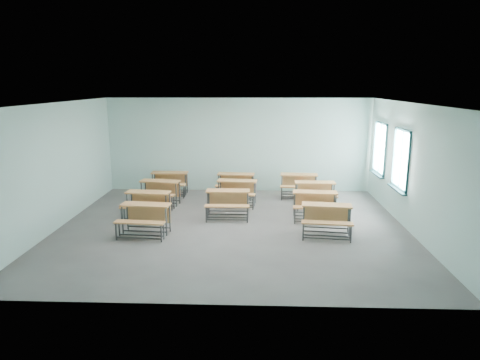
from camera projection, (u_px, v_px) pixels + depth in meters
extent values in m
cube|color=slate|center=(232.00, 228.00, 11.15)|extent=(9.00, 8.00, 0.02)
cube|color=white|center=(232.00, 103.00, 10.44)|extent=(9.00, 8.00, 0.02)
cube|color=silver|center=(239.00, 145.00, 14.70)|extent=(9.00, 0.02, 3.20)
cube|color=silver|center=(218.00, 215.00, 6.89)|extent=(9.00, 0.02, 3.20)
cube|color=silver|center=(57.00, 166.00, 10.96)|extent=(0.02, 8.00, 3.20)
cube|color=silver|center=(413.00, 169.00, 10.62)|extent=(0.02, 8.00, 3.20)
cube|color=#183E43|center=(378.00, 172.00, 13.50)|extent=(0.06, 1.20, 0.06)
cube|color=#183E43|center=(382.00, 123.00, 13.16)|extent=(0.06, 1.20, 0.06)
cube|color=#183E43|center=(385.00, 151.00, 12.78)|extent=(0.06, 0.06, 1.60)
cube|color=#183E43|center=(375.00, 145.00, 13.89)|extent=(0.06, 0.06, 1.60)
cube|color=#183E43|center=(380.00, 148.00, 13.33)|extent=(0.04, 0.04, 1.48)
cube|color=#183E43|center=(380.00, 148.00, 13.33)|extent=(0.04, 1.08, 0.04)
cube|color=#183E43|center=(377.00, 174.00, 13.52)|extent=(0.14, 1.28, 0.04)
cube|color=white|center=(381.00, 148.00, 13.33)|extent=(0.01, 1.08, 1.48)
cube|color=#183E43|center=(398.00, 187.00, 11.55)|extent=(0.06, 1.20, 0.06)
cube|color=#183E43|center=(403.00, 130.00, 11.21)|extent=(0.06, 1.20, 0.06)
cube|color=#183E43|center=(408.00, 163.00, 10.83)|extent=(0.06, 0.06, 1.60)
cube|color=#183E43|center=(394.00, 156.00, 11.94)|extent=(0.06, 0.06, 1.60)
cube|color=#183E43|center=(401.00, 159.00, 11.38)|extent=(0.04, 0.04, 1.48)
cube|color=#183E43|center=(401.00, 159.00, 11.38)|extent=(0.04, 1.08, 0.04)
cube|color=#183E43|center=(397.00, 189.00, 11.57)|extent=(0.14, 1.28, 0.04)
cube|color=white|center=(402.00, 159.00, 11.38)|extent=(0.01, 1.08, 1.48)
cube|color=#CF894A|center=(146.00, 205.00, 10.58)|extent=(1.24, 0.50, 0.04)
cube|color=#CF894A|center=(149.00, 214.00, 10.82)|extent=(1.15, 0.12, 0.42)
cylinder|color=#3E4144|center=(123.00, 220.00, 10.57)|extent=(0.04, 0.04, 0.72)
cylinder|color=#3E4144|center=(166.00, 222.00, 10.44)|extent=(0.04, 0.04, 0.72)
cylinder|color=#3E4144|center=(127.00, 216.00, 10.88)|extent=(0.04, 0.04, 0.72)
cylinder|color=#3E4144|center=(170.00, 218.00, 10.75)|extent=(0.04, 0.04, 0.72)
cube|color=#3E4144|center=(145.00, 231.00, 10.56)|extent=(1.11, 0.12, 0.03)
cube|color=#3E4144|center=(149.00, 227.00, 10.87)|extent=(1.11, 0.12, 0.03)
cube|color=#CF894A|center=(139.00, 222.00, 10.17)|extent=(1.23, 0.35, 0.04)
cylinder|color=#3E4144|center=(116.00, 232.00, 10.20)|extent=(0.04, 0.04, 0.42)
cylinder|color=#3E4144|center=(161.00, 234.00, 10.06)|extent=(0.04, 0.04, 0.42)
cylinder|color=#3E4144|center=(119.00, 229.00, 10.38)|extent=(0.04, 0.04, 0.42)
cylinder|color=#3E4144|center=(164.00, 231.00, 10.25)|extent=(0.04, 0.04, 0.42)
cube|color=#3E4144|center=(139.00, 238.00, 10.16)|extent=(1.11, 0.12, 0.03)
cube|color=#3E4144|center=(142.00, 235.00, 10.34)|extent=(1.11, 0.12, 0.03)
cube|color=#CF894A|center=(327.00, 205.00, 10.53)|extent=(1.25, 0.53, 0.04)
cube|color=#CF894A|center=(326.00, 215.00, 10.78)|extent=(1.15, 0.15, 0.42)
cylinder|color=#3E4144|center=(304.00, 221.00, 10.54)|extent=(0.04, 0.04, 0.72)
cylinder|color=#3E4144|center=(350.00, 223.00, 10.38)|extent=(0.04, 0.04, 0.72)
cylinder|color=#3E4144|center=(304.00, 217.00, 10.85)|extent=(0.04, 0.04, 0.72)
cylinder|color=#3E4144|center=(348.00, 219.00, 10.69)|extent=(0.04, 0.04, 0.72)
cube|color=#3E4144|center=(326.00, 232.00, 10.51)|extent=(1.11, 0.15, 0.03)
cube|color=#3E4144|center=(325.00, 228.00, 10.83)|extent=(1.11, 0.15, 0.03)
cube|color=#CF894A|center=(327.00, 223.00, 10.13)|extent=(1.23, 0.38, 0.04)
cylinder|color=#3E4144|center=(303.00, 232.00, 10.17)|extent=(0.04, 0.04, 0.42)
cylinder|color=#3E4144|center=(351.00, 235.00, 10.01)|extent=(0.04, 0.04, 0.42)
cylinder|color=#3E4144|center=(303.00, 230.00, 10.35)|extent=(0.04, 0.04, 0.42)
cylinder|color=#3E4144|center=(350.00, 232.00, 10.19)|extent=(0.04, 0.04, 0.42)
cube|color=#3E4144|center=(327.00, 239.00, 10.11)|extent=(1.11, 0.15, 0.03)
cube|color=#3E4144|center=(326.00, 236.00, 10.30)|extent=(1.11, 0.15, 0.03)
cube|color=#CF894A|center=(148.00, 192.00, 11.78)|extent=(1.25, 0.53, 0.04)
cube|color=#CF894A|center=(151.00, 201.00, 12.02)|extent=(1.15, 0.14, 0.42)
cylinder|color=#3E4144|center=(127.00, 206.00, 11.78)|extent=(0.04, 0.04, 0.72)
cylinder|color=#3E4144|center=(166.00, 208.00, 11.63)|extent=(0.04, 0.04, 0.72)
cylinder|color=#3E4144|center=(132.00, 203.00, 12.09)|extent=(0.04, 0.04, 0.72)
cylinder|color=#3E4144|center=(170.00, 205.00, 11.94)|extent=(0.04, 0.04, 0.72)
cube|color=#3E4144|center=(147.00, 216.00, 11.76)|extent=(1.11, 0.15, 0.03)
cube|color=#3E4144|center=(151.00, 213.00, 12.07)|extent=(1.11, 0.15, 0.03)
cube|color=#CF894A|center=(142.00, 208.00, 11.37)|extent=(1.23, 0.38, 0.04)
cylinder|color=#3E4144|center=(121.00, 216.00, 11.41)|extent=(0.04, 0.04, 0.42)
cylinder|color=#3E4144|center=(161.00, 218.00, 11.25)|extent=(0.04, 0.04, 0.42)
cylinder|color=#3E4144|center=(124.00, 214.00, 11.60)|extent=(0.04, 0.04, 0.42)
cylinder|color=#3E4144|center=(164.00, 216.00, 11.44)|extent=(0.04, 0.04, 0.42)
cube|color=#3E4144|center=(142.00, 222.00, 11.36)|extent=(1.11, 0.15, 0.03)
cube|color=#3E4144|center=(144.00, 219.00, 11.55)|extent=(1.11, 0.15, 0.03)
cube|color=#CF894A|center=(228.00, 191.00, 11.94)|extent=(1.21, 0.41, 0.04)
cube|color=#CF894A|center=(228.00, 200.00, 12.19)|extent=(1.15, 0.03, 0.42)
cylinder|color=#3E4144|center=(208.00, 205.00, 11.88)|extent=(0.04, 0.04, 0.72)
cylinder|color=#3E4144|center=(248.00, 206.00, 11.85)|extent=(0.04, 0.04, 0.72)
cylinder|color=#3E4144|center=(209.00, 202.00, 12.20)|extent=(0.04, 0.04, 0.72)
cylinder|color=#3E4144|center=(248.00, 202.00, 12.16)|extent=(0.04, 0.04, 0.72)
cube|color=#3E4144|center=(228.00, 214.00, 11.92)|extent=(1.11, 0.04, 0.03)
cube|color=#3E4144|center=(228.00, 211.00, 12.24)|extent=(1.11, 0.04, 0.03)
cube|color=#CF894A|center=(227.00, 206.00, 11.53)|extent=(1.21, 0.26, 0.04)
cylinder|color=#3E4144|center=(206.00, 215.00, 11.51)|extent=(0.04, 0.04, 0.42)
cylinder|color=#3E4144|center=(247.00, 215.00, 11.47)|extent=(0.04, 0.04, 0.42)
cylinder|color=#3E4144|center=(207.00, 213.00, 11.69)|extent=(0.04, 0.04, 0.42)
cylinder|color=#3E4144|center=(248.00, 213.00, 11.66)|extent=(0.04, 0.04, 0.42)
cube|color=#3E4144|center=(227.00, 220.00, 11.52)|extent=(1.11, 0.04, 0.03)
cube|color=#3E4144|center=(227.00, 218.00, 11.70)|extent=(1.11, 0.04, 0.03)
cube|color=#CF894A|center=(315.00, 192.00, 11.78)|extent=(1.23, 0.47, 0.04)
cube|color=#CF894A|center=(314.00, 201.00, 12.03)|extent=(1.15, 0.09, 0.42)
cylinder|color=#3E4144|center=(295.00, 207.00, 11.76)|extent=(0.04, 0.04, 0.72)
cylinder|color=#3E4144|center=(336.00, 208.00, 11.66)|extent=(0.04, 0.04, 0.72)
cylinder|color=#3E4144|center=(294.00, 203.00, 12.07)|extent=(0.04, 0.04, 0.72)
cylinder|color=#3E4144|center=(334.00, 204.00, 11.97)|extent=(0.04, 0.04, 0.72)
cube|color=#3E4144|center=(315.00, 216.00, 11.76)|extent=(1.11, 0.09, 0.03)
cube|color=#3E4144|center=(314.00, 213.00, 12.08)|extent=(1.11, 0.09, 0.03)
cube|color=#CF894A|center=(316.00, 208.00, 11.38)|extent=(1.22, 0.32, 0.04)
cylinder|color=#3E4144|center=(295.00, 216.00, 11.39)|extent=(0.04, 0.04, 0.42)
cylinder|color=#3E4144|center=(337.00, 218.00, 11.28)|extent=(0.04, 0.04, 0.42)
cylinder|color=#3E4144|center=(295.00, 214.00, 11.57)|extent=(0.04, 0.04, 0.42)
cylinder|color=#3E4144|center=(336.00, 215.00, 11.47)|extent=(0.04, 0.04, 0.42)
cube|color=#3E4144|center=(316.00, 222.00, 11.36)|extent=(1.11, 0.09, 0.03)
cube|color=#3E4144|center=(315.00, 219.00, 11.55)|extent=(1.11, 0.09, 0.03)
cube|color=#CF894A|center=(160.00, 181.00, 13.12)|extent=(1.26, 0.57, 0.04)
cube|color=#CF894A|center=(163.00, 189.00, 13.37)|extent=(1.14, 0.18, 0.42)
cylinder|color=#3E4144|center=(142.00, 194.00, 13.14)|extent=(0.04, 0.04, 0.72)
cylinder|color=#3E4144|center=(176.00, 195.00, 12.95)|extent=(0.04, 0.04, 0.72)
cylinder|color=#3E4144|center=(146.00, 191.00, 13.45)|extent=(0.04, 0.04, 0.72)
cylinder|color=#3E4144|center=(179.00, 193.00, 13.26)|extent=(0.04, 0.04, 0.72)
cube|color=#3E4144|center=(159.00, 203.00, 13.11)|extent=(1.10, 0.18, 0.03)
cube|color=#3E4144|center=(163.00, 200.00, 13.42)|extent=(1.10, 0.18, 0.03)
cube|color=#CF894A|center=(155.00, 195.00, 12.72)|extent=(1.23, 0.42, 0.04)
cylinder|color=#3E4144|center=(136.00, 202.00, 12.77)|extent=(0.04, 0.04, 0.42)
cylinder|color=#3E4144|center=(172.00, 204.00, 12.58)|extent=(0.04, 0.04, 0.42)
cylinder|color=#3E4144|center=(139.00, 200.00, 12.96)|extent=(0.04, 0.04, 0.42)
cylinder|color=#3E4144|center=(174.00, 202.00, 12.77)|extent=(0.04, 0.04, 0.42)
cube|color=#3E4144|center=(154.00, 207.00, 12.71)|extent=(1.10, 0.18, 0.03)
cube|color=#3E4144|center=(156.00, 205.00, 12.89)|extent=(1.10, 0.18, 0.03)
cube|color=#CF894A|center=(237.00, 181.00, 13.17)|extent=(1.24, 0.51, 0.04)
cube|color=#CF894A|center=(238.00, 189.00, 13.42)|extent=(1.15, 0.13, 0.42)
cylinder|color=#3E4144|center=(219.00, 193.00, 13.17)|extent=(0.04, 0.04, 0.72)
cylinder|color=#3E4144|center=(254.00, 195.00, 13.03)|extent=(0.04, 0.04, 0.72)
cylinder|color=#3E4144|center=(220.00, 191.00, 13.48)|extent=(0.04, 0.04, 0.72)
cylinder|color=#3E4144|center=(255.00, 192.00, 13.34)|extent=(0.04, 0.04, 0.72)
cube|color=#3E4144|center=(236.00, 202.00, 13.16)|extent=(1.11, 0.13, 0.03)
cube|color=#3E4144|center=(238.00, 199.00, 13.47)|extent=(1.11, 0.13, 0.03)
cube|color=#CF894A|center=(235.00, 194.00, 12.77)|extent=(1.23, 0.36, 0.04)
cylinder|color=#3E4144|center=(216.00, 202.00, 12.80)|extent=(0.04, 0.04, 0.42)
cylinder|color=#3E4144|center=(253.00, 203.00, 12.66)|extent=(0.04, 0.04, 0.42)
cylinder|color=#3E4144|center=(217.00, 200.00, 12.98)|extent=(0.04, 0.04, 0.42)
cylinder|color=#3E4144|center=(254.00, 201.00, 12.84)|extent=(0.04, 0.04, 0.42)
cube|color=#3E4144|center=(234.00, 206.00, 12.76)|extent=(1.11, 0.13, 0.03)
cube|color=#3E4144|center=(235.00, 205.00, 12.94)|extent=(1.11, 0.13, 0.03)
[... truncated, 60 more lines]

